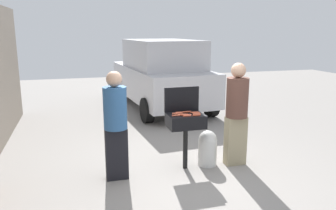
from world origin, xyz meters
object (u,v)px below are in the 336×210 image
object	(u,v)px
propane_tank	(207,147)
hot_dog_3	(196,113)
bbq_grill	(186,123)
hot_dog_8	(187,116)
hot_dog_6	(194,112)
hot_dog_4	(197,115)
hot_dog_9	(182,115)
hot_dog_7	(187,112)
hot_dog_0	(197,114)
hot_dog_1	(187,115)
hot_dog_11	(184,115)
hot_dog_5	(176,115)
person_left	(116,122)
hot_dog_10	(179,114)
hot_dog_2	(179,112)
person_right	(237,111)
parked_minivan	(161,74)
hot_dog_12	(176,113)

from	to	relation	value
propane_tank	hot_dog_3	bearing A→B (deg)	-170.82
bbq_grill	hot_dog_8	xyz separation A→B (m)	(-0.03, -0.16, 0.16)
hot_dog_3	hot_dog_6	world-z (taller)	same
hot_dog_4	hot_dog_9	size ratio (longest dim) A/B	1.00
hot_dog_6	hot_dog_7	world-z (taller)	same
hot_dog_6	hot_dog_0	bearing A→B (deg)	-89.99
bbq_grill	hot_dog_0	xyz separation A→B (m)	(0.16, -0.09, 0.16)
hot_dog_1	hot_dog_3	world-z (taller)	same
hot_dog_1	hot_dog_11	world-z (taller)	same
hot_dog_5	hot_dog_7	xyz separation A→B (m)	(0.25, 0.18, 0.00)
hot_dog_4	person_left	size ratio (longest dim) A/B	0.08
hot_dog_4	hot_dog_3	bearing A→B (deg)	73.11
hot_dog_3	hot_dog_10	distance (m)	0.29
hot_dog_2	person_right	size ratio (longest dim) A/B	0.07
hot_dog_0	hot_dog_3	bearing A→B (deg)	77.20
hot_dog_4	hot_dog_8	size ratio (longest dim) A/B	1.00
hot_dog_8	hot_dog_9	size ratio (longest dim) A/B	1.00
hot_dog_3	hot_dog_6	size ratio (longest dim) A/B	1.00
hot_dog_6	hot_dog_8	distance (m)	0.27
hot_dog_5	hot_dog_6	distance (m)	0.36
hot_dog_3	parked_minivan	world-z (taller)	parked_minivan
hot_dog_5	hot_dog_9	world-z (taller)	same
hot_dog_8	hot_dog_0	bearing A→B (deg)	19.84
hot_dog_6	hot_dog_8	xyz separation A→B (m)	(-0.19, -0.19, 0.00)
hot_dog_8	hot_dog_12	distance (m)	0.24
hot_dog_10	hot_dog_11	distance (m)	0.12
parked_minivan	hot_dog_5	bearing A→B (deg)	73.39
hot_dog_12	person_right	xyz separation A→B (m)	(1.04, -0.12, 0.00)
hot_dog_11	propane_tank	world-z (taller)	hot_dog_11
hot_dog_0	person_left	distance (m)	1.32
bbq_grill	hot_dog_11	bearing A→B (deg)	-121.64
hot_dog_10	hot_dog_12	xyz separation A→B (m)	(-0.04, 0.03, 0.00)
hot_dog_0	parked_minivan	distance (m)	4.67
hot_dog_1	hot_dog_6	world-z (taller)	same
hot_dog_0	hot_dog_10	xyz separation A→B (m)	(-0.27, 0.12, 0.00)
hot_dog_2	hot_dog_10	xyz separation A→B (m)	(-0.03, -0.07, 0.00)
hot_dog_0	propane_tank	size ratio (longest dim) A/B	0.21
person_left	person_right	xyz separation A→B (m)	(2.05, 0.03, 0.04)
hot_dog_4	hot_dog_9	distance (m)	0.24
hot_dog_0	hot_dog_3	world-z (taller)	same
hot_dog_0	hot_dog_5	world-z (taller)	same
bbq_grill	hot_dog_2	bearing A→B (deg)	130.48
hot_dog_0	bbq_grill	bearing A→B (deg)	150.21
propane_tank	hot_dog_9	bearing A→B (deg)	-171.12
hot_dog_0	hot_dog_6	world-z (taller)	same
hot_dog_3	hot_dog_1	bearing A→B (deg)	-151.34
hot_dog_5	hot_dog_12	xyz separation A→B (m)	(0.04, 0.13, 0.00)
bbq_grill	hot_dog_4	distance (m)	0.26
hot_dog_9	hot_dog_0	bearing A→B (deg)	-9.15
bbq_grill	hot_dog_10	size ratio (longest dim) A/B	7.24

